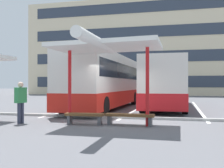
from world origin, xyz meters
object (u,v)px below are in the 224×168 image
coach_bus_0 (106,82)px  bench_1 (85,116)px  waiting_passenger_3 (21,99)px  coach_bus_1 (166,84)px  bench_2 (130,117)px  waiting_shelter_1 (105,48)px

coach_bus_0 → bench_1: bearing=-81.6°
coach_bus_0 → waiting_passenger_3: coach_bus_0 is taller
coach_bus_1 → waiting_passenger_3: 10.98m
coach_bus_0 → bench_1: size_ratio=7.28×
bench_1 → bench_2: 1.81m
coach_bus_1 → waiting_shelter_1: bearing=-101.5°
bench_1 → waiting_passenger_3: waiting_passenger_3 is taller
waiting_passenger_3 → waiting_shelter_1: bearing=3.7°
waiting_passenger_3 → bench_2: bearing=7.0°
coach_bus_1 → bench_2: size_ratio=6.08×
coach_bus_0 → coach_bus_1: (3.82, 2.06, -0.16)m
coach_bus_1 → bench_1: size_ratio=7.45×
coach_bus_0 → bench_2: (2.84, -6.91, -1.42)m
bench_1 → bench_2: size_ratio=0.82×
waiting_shelter_1 → waiting_passenger_3: bearing=-176.3°
coach_bus_1 → waiting_passenger_3: size_ratio=6.90×
coach_bus_0 → bench_1: 7.30m
coach_bus_0 → coach_bus_1: coach_bus_0 is taller
coach_bus_0 → coach_bus_1: bearing=28.3°
waiting_passenger_3 → coach_bus_0: bearing=77.8°
waiting_shelter_1 → bench_2: bearing=19.4°
coach_bus_0 → bench_2: size_ratio=5.94×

